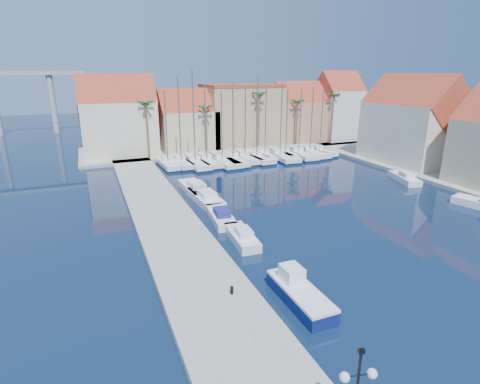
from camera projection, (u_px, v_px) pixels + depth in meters
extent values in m
plane|color=#081831|center=(325.00, 272.00, 27.65)|extent=(260.00, 260.00, 0.00)
cube|color=gray|center=(167.00, 222.00, 36.23)|extent=(6.00, 77.00, 0.50)
cube|color=gray|center=(227.00, 146.00, 73.49)|extent=(54.00, 16.00, 0.50)
cube|color=gray|center=(456.00, 176.00, 52.32)|extent=(12.00, 60.00, 0.50)
cylinder|color=black|center=(352.00, 376.00, 13.57)|extent=(0.53, 0.17, 0.05)
cylinder|color=black|center=(365.00, 374.00, 13.65)|extent=(0.53, 0.17, 0.05)
sphere|color=white|center=(345.00, 377.00, 13.53)|extent=(0.38, 0.38, 0.38)
sphere|color=white|center=(372.00, 373.00, 13.69)|extent=(0.38, 0.38, 0.38)
cube|color=black|center=(361.00, 351.00, 13.28)|extent=(0.26, 0.18, 0.17)
cylinder|color=black|center=(232.00, 290.00, 24.03)|extent=(0.21, 0.21, 0.52)
cube|color=navy|center=(300.00, 297.00, 23.87)|extent=(1.93, 5.76, 0.86)
cube|color=white|center=(300.00, 290.00, 23.71)|extent=(1.93, 5.76, 0.19)
cube|color=white|center=(292.00, 274.00, 24.57)|extent=(1.25, 1.54, 1.06)
cube|color=white|center=(242.00, 237.00, 32.64)|extent=(2.12, 5.55, 0.80)
cube|color=white|center=(244.00, 232.00, 31.93)|extent=(1.35, 1.99, 0.60)
cube|color=white|center=(221.00, 217.00, 37.27)|extent=(2.48, 6.15, 0.80)
cube|color=navy|center=(222.00, 212.00, 36.51)|extent=(1.54, 2.22, 0.60)
cube|color=white|center=(205.00, 198.00, 42.84)|extent=(2.77, 7.38, 0.80)
cube|color=white|center=(207.00, 194.00, 42.01)|extent=(1.78, 2.63, 0.60)
cube|color=white|center=(195.00, 189.00, 46.18)|extent=(2.64, 7.48, 0.80)
cube|color=white|center=(197.00, 185.00, 45.33)|extent=(1.75, 2.65, 0.60)
cube|color=white|center=(404.00, 178.00, 50.73)|extent=(3.59, 6.23, 0.80)
cube|color=white|center=(407.00, 175.00, 49.96)|extent=(1.89, 2.38, 0.60)
cube|color=white|center=(168.00, 164.00, 58.14)|extent=(2.40, 8.09, 1.00)
cube|color=#0C1C3E|center=(168.00, 166.00, 58.24)|extent=(2.46, 8.15, 0.28)
cube|color=white|center=(166.00, 158.00, 58.59)|extent=(1.55, 2.46, 0.60)
cylinder|color=slate|center=(166.00, 127.00, 56.01)|extent=(0.20, 0.20, 10.69)
cube|color=white|center=(181.00, 163.00, 59.04)|extent=(2.80, 8.59, 1.00)
cube|color=#0C1C3E|center=(181.00, 165.00, 59.13)|extent=(2.87, 8.65, 0.28)
cube|color=white|center=(179.00, 157.00, 59.51)|extent=(1.72, 2.64, 0.60)
cylinder|color=slate|center=(179.00, 120.00, 56.60)|extent=(0.20, 0.20, 12.62)
cube|color=white|center=(194.00, 163.00, 58.89)|extent=(3.06, 9.85, 1.00)
cube|color=#0C1C3E|center=(195.00, 165.00, 58.99)|extent=(3.12, 9.91, 0.28)
cube|color=white|center=(192.00, 157.00, 59.49)|extent=(1.93, 3.01, 0.60)
cylinder|color=slate|center=(194.00, 117.00, 56.27)|extent=(0.20, 0.20, 13.47)
cube|color=white|center=(206.00, 161.00, 60.12)|extent=(2.68, 9.58, 1.00)
cube|color=#0C1C3E|center=(206.00, 163.00, 60.22)|extent=(2.74, 9.64, 0.28)
cube|color=white|center=(204.00, 155.00, 60.71)|extent=(1.79, 2.89, 0.60)
cylinder|color=slate|center=(206.00, 122.00, 57.78)|extent=(0.20, 0.20, 11.58)
cube|color=white|center=(221.00, 160.00, 60.69)|extent=(3.71, 11.51, 1.00)
cube|color=#0C1C3E|center=(221.00, 162.00, 60.79)|extent=(3.78, 11.57, 0.28)
cube|color=white|center=(218.00, 154.00, 61.42)|extent=(2.29, 3.53, 0.60)
cylinder|color=slate|center=(222.00, 126.00, 58.48)|extent=(0.20, 0.20, 10.32)
cube|color=white|center=(232.00, 159.00, 61.37)|extent=(3.31, 10.55, 1.00)
cube|color=#0C1C3E|center=(232.00, 161.00, 61.47)|extent=(3.37, 10.61, 0.28)
cube|color=white|center=(230.00, 153.00, 62.06)|extent=(2.07, 3.23, 0.60)
cylinder|color=slate|center=(233.00, 121.00, 58.97)|extent=(0.20, 0.20, 11.64)
cube|color=white|center=(244.00, 157.00, 62.76)|extent=(3.30, 10.17, 1.00)
cube|color=#0C1C3E|center=(244.00, 159.00, 62.86)|extent=(3.37, 10.23, 0.28)
cube|color=white|center=(241.00, 152.00, 63.37)|extent=(2.03, 3.12, 0.60)
cylinder|color=slate|center=(245.00, 121.00, 60.48)|extent=(0.20, 0.20, 11.14)
cube|color=white|center=(256.00, 157.00, 62.84)|extent=(2.97, 10.00, 1.00)
cube|color=#0C1C3E|center=(255.00, 159.00, 62.93)|extent=(3.04, 10.07, 0.28)
cube|color=white|center=(253.00, 152.00, 63.45)|extent=(1.92, 3.04, 0.60)
cylinder|color=slate|center=(257.00, 117.00, 60.35)|extent=(0.20, 0.20, 12.51)
cube|color=white|center=(264.00, 155.00, 64.70)|extent=(2.43, 8.33, 1.00)
cube|color=#0C1C3E|center=(264.00, 157.00, 64.80)|extent=(2.50, 8.39, 0.28)
cube|color=white|center=(262.00, 149.00, 65.20)|extent=(1.59, 2.53, 0.60)
cylinder|color=slate|center=(266.00, 121.00, 62.57)|extent=(0.20, 0.20, 10.58)
cube|color=white|center=(279.00, 155.00, 64.47)|extent=(3.47, 11.57, 1.00)
cube|color=#0C1C3E|center=(278.00, 157.00, 64.57)|extent=(3.53, 11.63, 0.28)
cube|color=white|center=(276.00, 149.00, 65.26)|extent=(2.23, 3.52, 0.60)
cylinder|color=slate|center=(281.00, 119.00, 62.05)|extent=(0.20, 0.20, 11.51)
cube|color=white|center=(284.00, 154.00, 65.70)|extent=(2.47, 8.34, 1.00)
cube|color=#0C1C3E|center=(284.00, 155.00, 65.79)|extent=(2.53, 8.41, 0.28)
cube|color=white|center=(283.00, 148.00, 66.19)|extent=(1.60, 2.54, 0.60)
cylinder|color=slate|center=(287.00, 121.00, 63.58)|extent=(0.20, 0.20, 10.43)
cube|color=white|center=(297.00, 153.00, 65.90)|extent=(3.21, 10.86, 1.00)
cube|color=#0C1C3E|center=(297.00, 155.00, 66.00)|extent=(3.28, 10.92, 0.28)
cube|color=white|center=(294.00, 148.00, 66.62)|extent=(2.08, 3.30, 0.60)
cylinder|color=slate|center=(300.00, 121.00, 63.68)|extent=(0.20, 0.20, 10.42)
cube|color=white|center=(308.00, 152.00, 66.84)|extent=(3.26, 10.35, 1.00)
cube|color=#0C1C3E|center=(308.00, 154.00, 66.94)|extent=(3.32, 10.42, 0.28)
cube|color=white|center=(305.00, 147.00, 67.47)|extent=(2.04, 3.17, 0.60)
cylinder|color=slate|center=(312.00, 119.00, 64.60)|extent=(0.20, 0.20, 10.84)
cube|color=white|center=(318.00, 151.00, 67.59)|extent=(2.91, 8.67, 1.00)
cube|color=#0C1C3E|center=(318.00, 153.00, 67.69)|extent=(2.98, 8.74, 0.28)
cube|color=white|center=(315.00, 146.00, 68.07)|extent=(1.76, 2.67, 0.60)
cylinder|color=slate|center=(322.00, 119.00, 65.45)|extent=(0.20, 0.20, 10.68)
cube|color=beige|center=(119.00, 128.00, 63.96)|extent=(12.00, 9.00, 9.00)
cube|color=maroon|center=(116.00, 101.00, 62.58)|extent=(12.30, 9.00, 9.00)
cube|color=#C4B48A|center=(188.00, 130.00, 68.58)|extent=(10.00, 8.00, 7.00)
cube|color=maroon|center=(187.00, 111.00, 67.52)|extent=(10.30, 8.00, 8.00)
cube|color=tan|center=(241.00, 116.00, 72.82)|extent=(14.00, 10.00, 11.00)
cube|color=maroon|center=(241.00, 85.00, 71.06)|extent=(14.20, 10.20, 0.50)
cube|color=#B3775A|center=(297.00, 122.00, 76.72)|extent=(10.00, 8.00, 8.00)
cube|color=maroon|center=(298.00, 102.00, 75.50)|extent=(10.30, 8.00, 8.00)
cube|color=silver|center=(337.00, 115.00, 78.77)|extent=(8.00, 8.00, 10.00)
cube|color=maroon|center=(339.00, 91.00, 77.25)|extent=(8.30, 8.00, 8.00)
cube|color=beige|center=(411.00, 133.00, 58.81)|extent=(9.00, 14.00, 9.00)
cube|color=maroon|center=(415.00, 104.00, 57.44)|extent=(9.00, 14.30, 9.00)
cylinder|color=brown|center=(147.00, 131.00, 60.99)|extent=(0.36, 0.36, 9.00)
sphere|color=#1A5719|center=(145.00, 104.00, 59.66)|extent=(2.60, 2.60, 2.60)
cylinder|color=brown|center=(206.00, 131.00, 64.74)|extent=(0.36, 0.36, 8.00)
sphere|color=#1A5719|center=(206.00, 108.00, 63.57)|extent=(2.60, 2.60, 2.60)
cylinder|color=brown|center=(259.00, 122.00, 68.04)|extent=(0.36, 0.36, 10.00)
sphere|color=#1A5719|center=(259.00, 95.00, 66.56)|extent=(2.60, 2.60, 2.60)
cylinder|color=brown|center=(297.00, 124.00, 71.15)|extent=(0.36, 0.36, 8.50)
sphere|color=#1A5719|center=(298.00, 102.00, 69.90)|extent=(2.60, 2.60, 2.60)
cylinder|color=brown|center=(332.00, 119.00, 73.88)|extent=(0.36, 0.36, 9.50)
sphere|color=#1A5719|center=(334.00, 95.00, 72.48)|extent=(2.60, 2.60, 2.60)
cylinder|color=#9E9E99|center=(53.00, 103.00, 89.88)|extent=(1.40, 1.40, 14.00)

